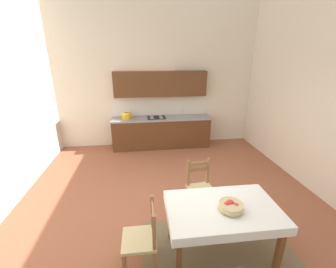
{
  "coord_description": "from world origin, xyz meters",
  "views": [
    {
      "loc": [
        -0.51,
        -3.08,
        2.56
      ],
      "look_at": [
        0.0,
        0.82,
        1.15
      ],
      "focal_mm": 23.09,
      "sensor_mm": 36.0,
      "label": 1
    }
  ],
  "objects_px": {
    "dining_table": "(222,215)",
    "fruit_bowl": "(231,206)",
    "kitchen_cabinetry": "(161,119)",
    "dining_chair_tv_side": "(143,238)",
    "dining_chair_kitchen_side": "(200,188)"
  },
  "relations": [
    {
      "from": "kitchen_cabinetry",
      "to": "dining_table",
      "type": "relative_size",
      "value": 1.97
    },
    {
      "from": "dining_chair_tv_side",
      "to": "kitchen_cabinetry",
      "type": "bearing_deg",
      "value": 81.01
    },
    {
      "from": "kitchen_cabinetry",
      "to": "fruit_bowl",
      "type": "relative_size",
      "value": 9.5
    },
    {
      "from": "kitchen_cabinetry",
      "to": "dining_chair_tv_side",
      "type": "distance_m",
      "value": 4.04
    },
    {
      "from": "kitchen_cabinetry",
      "to": "dining_table",
      "type": "xyz_separation_m",
      "value": [
        0.41,
        -3.9,
        -0.23
      ]
    },
    {
      "from": "dining_chair_kitchen_side",
      "to": "dining_chair_tv_side",
      "type": "relative_size",
      "value": 1.0
    },
    {
      "from": "dining_chair_tv_side",
      "to": "fruit_bowl",
      "type": "xyz_separation_m",
      "value": [
        1.11,
        0.0,
        0.37
      ]
    },
    {
      "from": "dining_chair_kitchen_side",
      "to": "dining_chair_tv_side",
      "type": "xyz_separation_m",
      "value": [
        -1.0,
        -0.95,
        0.0
      ]
    },
    {
      "from": "dining_chair_tv_side",
      "to": "fruit_bowl",
      "type": "bearing_deg",
      "value": 0.01
    },
    {
      "from": "dining_table",
      "to": "fruit_bowl",
      "type": "relative_size",
      "value": 4.83
    },
    {
      "from": "dining_chair_tv_side",
      "to": "fruit_bowl",
      "type": "distance_m",
      "value": 1.17
    },
    {
      "from": "dining_table",
      "to": "dining_chair_kitchen_side",
      "type": "xyz_separation_m",
      "value": [
        -0.03,
        0.89,
        -0.18
      ]
    },
    {
      "from": "dining_chair_tv_side",
      "to": "dining_table",
      "type": "bearing_deg",
      "value": 3.81
    },
    {
      "from": "kitchen_cabinetry",
      "to": "dining_chair_kitchen_side",
      "type": "relative_size",
      "value": 3.06
    },
    {
      "from": "dining_chair_tv_side",
      "to": "fruit_bowl",
      "type": "height_order",
      "value": "dining_chair_tv_side"
    }
  ]
}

